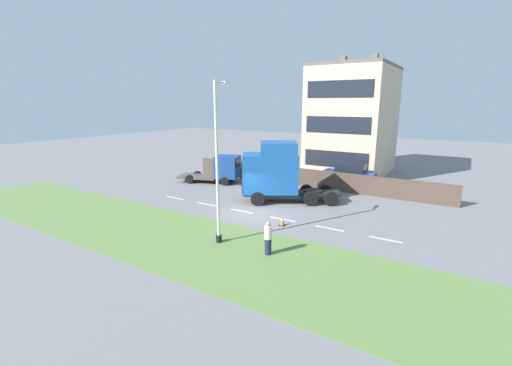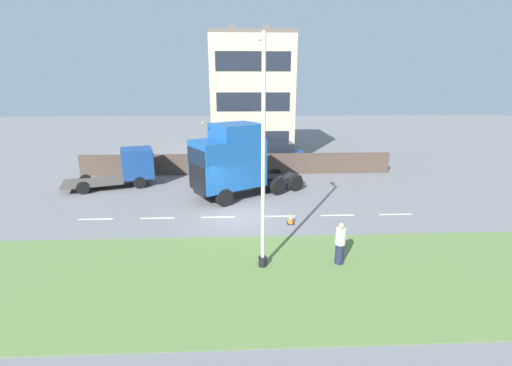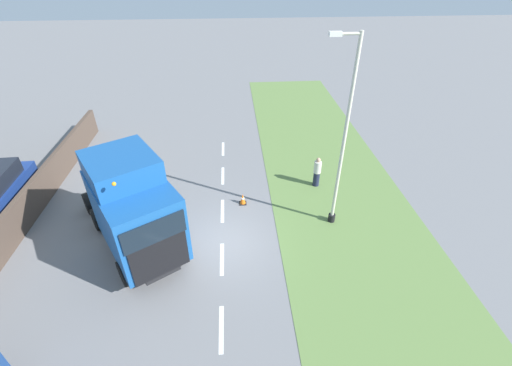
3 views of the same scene
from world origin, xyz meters
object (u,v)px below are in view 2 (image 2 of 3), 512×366
(flatbed_truck, at_px, (130,166))
(pedestrian, at_px, (340,244))
(parked_car, at_px, (277,156))
(lamp_post, at_px, (263,167))
(lorry_cab, at_px, (232,161))
(traffic_cone_lead, at_px, (291,218))

(flatbed_truck, xyz_separation_m, pedestrian, (-11.33, -11.46, -0.51))
(flatbed_truck, relative_size, pedestrian, 3.57)
(parked_car, xyz_separation_m, lamp_post, (-15.83, 2.16, 2.89))
(flatbed_truck, distance_m, parked_car, 11.53)
(lorry_cab, height_order, parked_car, lorry_cab)
(parked_car, relative_size, pedestrian, 2.64)
(lorry_cab, distance_m, flatbed_truck, 7.74)
(pedestrian, bearing_deg, flatbed_truck, 45.33)
(pedestrian, bearing_deg, traffic_cone_lead, 18.19)
(traffic_cone_lead, bearing_deg, lamp_post, 157.53)
(parked_car, distance_m, pedestrian, 15.84)
(traffic_cone_lead, bearing_deg, parked_car, -2.34)
(lorry_cab, relative_size, traffic_cone_lead, 12.58)
(lorry_cab, height_order, pedestrian, lorry_cab)
(lorry_cab, bearing_deg, traffic_cone_lead, -176.79)
(pedestrian, distance_m, traffic_cone_lead, 4.30)
(lamp_post, height_order, traffic_cone_lead, lamp_post)
(pedestrian, bearing_deg, lamp_post, 90.30)
(lamp_post, relative_size, traffic_cone_lead, 14.56)
(pedestrian, relative_size, traffic_cone_lead, 2.97)
(flatbed_truck, xyz_separation_m, parked_car, (4.49, -10.61, -0.31))
(flatbed_truck, height_order, traffic_cone_lead, flatbed_truck)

